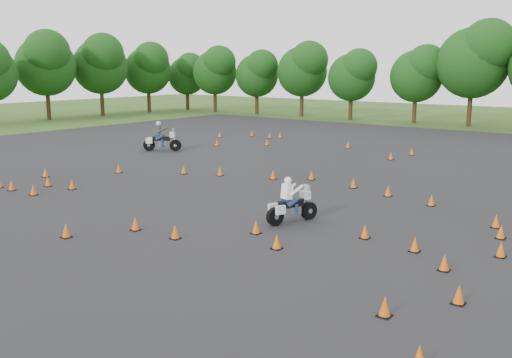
# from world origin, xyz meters

# --- Properties ---
(ground) EXTENTS (140.00, 140.00, 0.00)m
(ground) POSITION_xyz_m (0.00, 0.00, 0.00)
(ground) COLOR #2D5119
(ground) RESTS_ON ground
(asphalt_pad) EXTENTS (62.00, 62.00, 0.00)m
(asphalt_pad) POSITION_xyz_m (0.00, 6.00, 0.01)
(asphalt_pad) COLOR black
(asphalt_pad) RESTS_ON ground
(traffic_cones) EXTENTS (36.31, 33.26, 0.45)m
(traffic_cones) POSITION_xyz_m (0.27, 5.79, 0.23)
(traffic_cones) COLOR #E66009
(traffic_cones) RESTS_ON asphalt_pad
(rider_grey) EXTENTS (2.56, 2.00, 1.95)m
(rider_grey) POSITION_xyz_m (-14.42, 12.58, 0.98)
(rider_grey) COLOR #393B40
(rider_grey) RESTS_ON ground
(rider_white) EXTENTS (1.31, 2.25, 1.66)m
(rider_white) POSITION_xyz_m (2.21, 3.26, 0.84)
(rider_white) COLOR white
(rider_white) RESTS_ON ground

